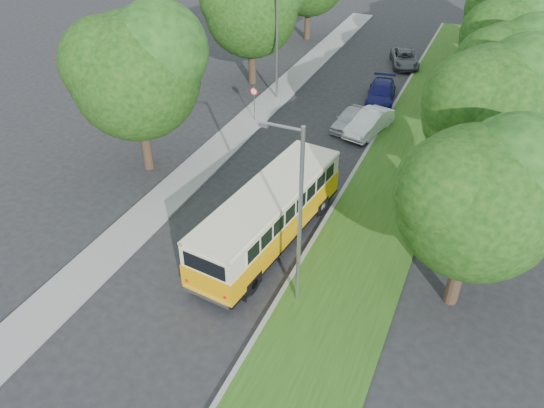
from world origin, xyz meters
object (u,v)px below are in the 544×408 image
at_px(car_white, 369,123).
at_px(vintage_bus, 269,217).
at_px(car_silver, 349,119).
at_px(lamppost_far, 276,43).
at_px(car_grey, 405,59).
at_px(car_blue, 381,93).
at_px(lamppost_near, 298,214).

bearing_deg(car_white, vintage_bus, -82.52).
bearing_deg(car_silver, car_white, -2.12).
xyz_separation_m(lamppost_far, car_grey, (7.20, 10.55, -3.50)).
distance_m(car_silver, car_blue, 4.97).
bearing_deg(vintage_bus, car_blue, 94.09).
bearing_deg(car_silver, lamppost_near, -75.29).
height_order(vintage_bus, car_blue, vintage_bus).
bearing_deg(car_white, car_silver, -174.45).
bearing_deg(car_grey, car_silver, -112.47).
distance_m(lamppost_far, vintage_bus, 16.96).
bearing_deg(car_silver, vintage_bus, -84.13).
height_order(lamppost_far, car_blue, lamppost_far).
bearing_deg(lamppost_near, car_white, 94.33).
relative_size(car_silver, car_white, 0.85).
bearing_deg(vintage_bus, car_white, 90.91).
height_order(lamppost_far, car_silver, lamppost_far).
xyz_separation_m(lamppost_near, vintage_bus, (-2.52, 3.01, -2.88)).
xyz_separation_m(lamppost_near, lamppost_far, (-8.91, 18.50, -0.25)).
bearing_deg(car_grey, lamppost_far, -142.92).
relative_size(car_white, car_grey, 0.98).
xyz_separation_m(vintage_bus, car_blue, (0.83, 18.00, -0.81)).
bearing_deg(car_grey, lamppost_near, -105.26).
bearing_deg(car_white, lamppost_far, 174.89).
bearing_deg(car_blue, car_silver, -108.91).
xyz_separation_m(vintage_bus, car_white, (1.32, 12.93, -0.77)).
xyz_separation_m(lamppost_near, car_blue, (-1.69, 21.01, -3.69)).
height_order(car_silver, car_white, car_white).
bearing_deg(car_white, car_blue, 108.78).
xyz_separation_m(lamppost_far, vintage_bus, (6.38, -15.49, -2.63)).
bearing_deg(lamppost_far, vintage_bus, -67.60).
distance_m(lamppost_near, vintage_bus, 4.87).
relative_size(car_white, car_blue, 0.93).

